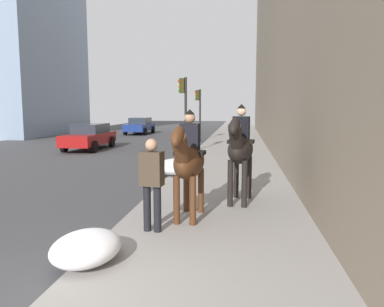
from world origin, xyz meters
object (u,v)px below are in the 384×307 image
at_px(traffic_light_far_curb, 199,107).
at_px(car_mid_lane, 140,126).
at_px(pedestrian_greeting, 152,179).
at_px(car_near_lane, 90,136).
at_px(mounted_horse_far, 240,148).
at_px(traffic_light_near_curb, 184,104).
at_px(mounted_horse_near, 189,160).

bearing_deg(traffic_light_far_curb, car_mid_lane, 41.71).
xyz_separation_m(pedestrian_greeting, traffic_light_far_curb, (19.18, 1.32, 1.31)).
bearing_deg(car_near_lane, mounted_horse_far, 35.61).
xyz_separation_m(mounted_horse_far, car_near_lane, (11.37, 8.42, -0.67)).
height_order(mounted_horse_far, traffic_light_near_curb, traffic_light_near_curb).
distance_m(mounted_horse_near, car_mid_lane, 26.28).
xyz_separation_m(car_near_lane, traffic_light_far_curb, (5.53, -5.53, 1.65)).
xyz_separation_m(mounted_horse_far, traffic_light_far_curb, (16.90, 2.89, 0.98)).
relative_size(car_near_lane, car_mid_lane, 1.02).
bearing_deg(pedestrian_greeting, traffic_light_far_curb, 12.46).
distance_m(car_near_lane, traffic_light_far_curb, 8.00).
bearing_deg(mounted_horse_far, car_mid_lane, -151.64).
distance_m(pedestrian_greeting, traffic_light_far_curb, 19.27).
relative_size(car_mid_lane, traffic_light_near_curb, 1.19).
relative_size(mounted_horse_near, mounted_horse_far, 0.95).
relative_size(mounted_horse_near, traffic_light_near_curb, 0.59).
bearing_deg(mounted_horse_far, pedestrian_greeting, -26.76).
distance_m(pedestrian_greeting, traffic_light_near_curb, 11.68).
height_order(mounted_horse_far, traffic_light_far_curb, traffic_light_far_curb).
height_order(car_near_lane, car_mid_lane, same).
xyz_separation_m(mounted_horse_near, traffic_light_far_curb, (18.33, 1.87, 1.08)).
distance_m(mounted_horse_near, mounted_horse_far, 1.76).
relative_size(mounted_horse_near, car_mid_lane, 0.49).
relative_size(traffic_light_near_curb, traffic_light_far_curb, 1.06).
bearing_deg(car_near_lane, traffic_light_far_curb, 134.06).
bearing_deg(car_mid_lane, mounted_horse_near, 17.73).
xyz_separation_m(pedestrian_greeting, car_near_lane, (13.65, 6.85, -0.34)).
bearing_deg(car_mid_lane, traffic_light_far_curb, 42.00).
bearing_deg(car_mid_lane, car_near_lane, 2.47).
xyz_separation_m(pedestrian_greeting, traffic_light_near_curb, (11.53, 1.17, 1.45)).
height_order(pedestrian_greeting, traffic_light_far_curb, traffic_light_far_curb).
xyz_separation_m(mounted_horse_far, traffic_light_near_curb, (9.25, 2.74, 1.12)).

